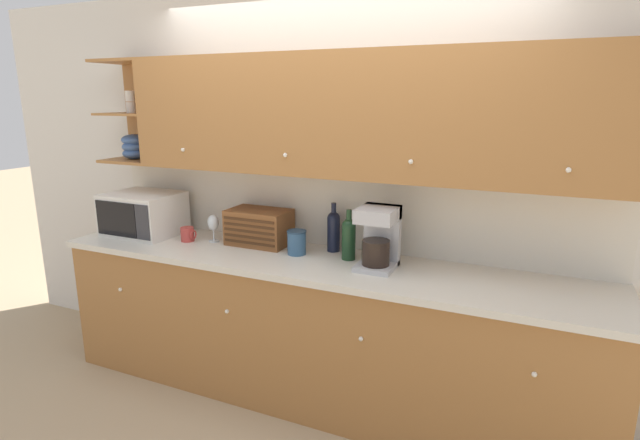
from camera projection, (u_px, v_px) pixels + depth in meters
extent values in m
plane|color=tan|center=(333.00, 371.00, 3.56)|extent=(24.00, 24.00, 0.00)
cube|color=silver|center=(336.00, 191.00, 3.27)|extent=(5.83, 0.06, 2.60)
cube|color=#A36B38|center=(314.00, 332.00, 3.17)|extent=(3.43, 0.63, 0.90)
cube|color=silver|center=(313.00, 263.00, 3.05)|extent=(3.45, 0.66, 0.04)
sphere|color=white|center=(120.00, 290.00, 3.35)|extent=(0.03, 0.03, 0.03)
sphere|color=white|center=(227.00, 311.00, 3.01)|extent=(0.03, 0.03, 0.03)
sphere|color=white|center=(361.00, 339.00, 2.67)|extent=(0.03, 0.03, 0.03)
sphere|color=white|center=(534.00, 374.00, 2.33)|extent=(0.03, 0.03, 0.03)
cube|color=silver|center=(333.00, 209.00, 3.27)|extent=(3.43, 0.01, 0.51)
cube|color=#A36B38|center=(356.00, 115.00, 2.89)|extent=(3.01, 0.35, 0.71)
cube|color=#A36B38|center=(148.00, 111.00, 3.72)|extent=(0.42, 0.02, 0.71)
cube|color=#A36B38|center=(136.00, 160.00, 3.66)|extent=(0.42, 0.35, 0.02)
cube|color=#A36B38|center=(132.00, 114.00, 3.58)|extent=(0.42, 0.35, 0.02)
cube|color=#A36B38|center=(127.00, 61.00, 3.49)|extent=(0.42, 0.35, 0.02)
sphere|color=white|center=(183.00, 150.00, 3.24)|extent=(0.03, 0.03, 0.03)
sphere|color=white|center=(285.00, 155.00, 2.94)|extent=(0.03, 0.03, 0.03)
sphere|color=white|center=(411.00, 162.00, 2.64)|extent=(0.03, 0.03, 0.03)
sphere|color=white|center=(569.00, 170.00, 2.34)|extent=(0.03, 0.03, 0.03)
ellipsoid|color=#3D5B93|center=(135.00, 153.00, 3.65)|extent=(0.18, 0.18, 0.08)
ellipsoid|color=#3D5B93|center=(135.00, 147.00, 3.63)|extent=(0.18, 0.18, 0.08)
ellipsoid|color=#3D5B93|center=(134.00, 140.00, 3.62)|extent=(0.18, 0.18, 0.08)
cylinder|color=silver|center=(131.00, 107.00, 3.57)|extent=(0.07, 0.07, 0.08)
cylinder|color=silver|center=(130.00, 96.00, 3.55)|extent=(0.07, 0.07, 0.08)
cube|color=silver|center=(144.00, 214.00, 3.59)|extent=(0.50, 0.41, 0.30)
cube|color=black|center=(116.00, 219.00, 3.43)|extent=(0.35, 0.01, 0.24)
cube|color=#2D2D33|center=(142.00, 223.00, 3.34)|extent=(0.11, 0.01, 0.24)
cylinder|color=#B73D38|center=(187.00, 234.00, 3.44)|extent=(0.09, 0.09, 0.10)
torus|color=#B73D38|center=(193.00, 235.00, 3.41)|extent=(0.01, 0.07, 0.07)
cylinder|color=silver|center=(214.00, 241.00, 3.44)|extent=(0.07, 0.07, 0.01)
cylinder|color=silver|center=(214.00, 235.00, 3.43)|extent=(0.01, 0.01, 0.07)
ellipsoid|color=silver|center=(213.00, 223.00, 3.40)|extent=(0.08, 0.08, 0.11)
cube|color=brown|center=(259.00, 227.00, 3.35)|extent=(0.41, 0.26, 0.24)
cube|color=#432713|center=(249.00, 243.00, 3.25)|extent=(0.38, 0.01, 0.02)
cube|color=#432713|center=(249.00, 237.00, 3.24)|extent=(0.38, 0.01, 0.02)
cube|color=#432713|center=(249.00, 232.00, 3.23)|extent=(0.38, 0.01, 0.02)
cube|color=#432713|center=(249.00, 226.00, 3.22)|extent=(0.38, 0.01, 0.02)
cube|color=#432713|center=(248.00, 220.00, 3.21)|extent=(0.38, 0.01, 0.02)
cylinder|color=#33567A|center=(297.00, 243.00, 3.14)|extent=(0.12, 0.12, 0.14)
cylinder|color=navy|center=(297.00, 231.00, 3.12)|extent=(0.12, 0.12, 0.01)
cylinder|color=black|center=(334.00, 235.00, 3.20)|extent=(0.08, 0.08, 0.22)
sphere|color=black|center=(334.00, 218.00, 3.17)|extent=(0.08, 0.08, 0.08)
cylinder|color=black|center=(334.00, 209.00, 3.16)|extent=(0.03, 0.03, 0.07)
cylinder|color=#19381E|center=(349.00, 242.00, 3.04)|extent=(0.08, 0.08, 0.21)
sphere|color=#19381E|center=(349.00, 225.00, 3.01)|extent=(0.08, 0.08, 0.08)
cylinder|color=#19381E|center=(349.00, 216.00, 3.00)|extent=(0.03, 0.03, 0.07)
cube|color=#B7B7BC|center=(376.00, 266.00, 2.89)|extent=(0.21, 0.25, 0.03)
cylinder|color=black|center=(376.00, 252.00, 2.85)|extent=(0.16, 0.16, 0.15)
cube|color=#B7B7BC|center=(382.00, 234.00, 2.94)|extent=(0.21, 0.06, 0.36)
cube|color=#B7B7BC|center=(378.00, 214.00, 2.82)|extent=(0.21, 0.25, 0.08)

